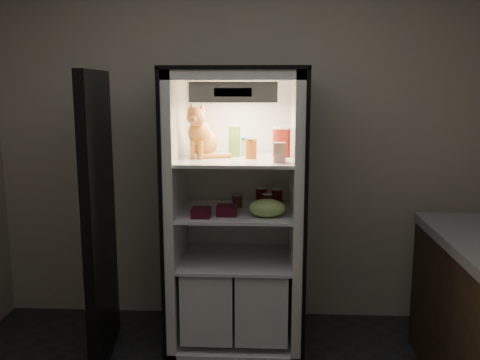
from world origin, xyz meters
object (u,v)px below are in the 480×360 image
(tabby_cat, at_px, (202,137))
(salsa_jar, at_px, (251,149))
(grape_bag, at_px, (267,208))
(berry_box_left, at_px, (201,213))
(parmesan_shaker, at_px, (234,141))
(berry_box_right, at_px, (227,210))
(refrigerator, at_px, (236,229))
(cream_carton, at_px, (280,153))
(mayo_tub, at_px, (248,146))
(soda_can_a, at_px, (261,198))
(pepper_jar, at_px, (281,141))
(soda_can_b, at_px, (277,199))
(soda_can_c, at_px, (267,203))
(condiment_jar, at_px, (237,201))

(tabby_cat, height_order, salsa_jar, tabby_cat)
(grape_bag, height_order, berry_box_left, grape_bag)
(parmesan_shaker, relative_size, berry_box_right, 1.60)
(refrigerator, distance_m, cream_carton, 0.67)
(mayo_tub, relative_size, cream_carton, 0.98)
(cream_carton, xyz_separation_m, soda_can_a, (-0.11, 0.26, -0.34))
(berry_box_right, bearing_deg, refrigerator, 74.63)
(parmesan_shaker, xyz_separation_m, cream_carton, (0.29, -0.25, -0.04))
(pepper_jar, relative_size, cream_carton, 1.63)
(tabby_cat, xyz_separation_m, mayo_tub, (0.30, 0.10, -0.07))
(soda_can_b, height_order, soda_can_c, soda_can_b)
(salsa_jar, bearing_deg, soda_can_b, 21.21)
(condiment_jar, bearing_deg, mayo_tub, 34.78)
(pepper_jar, bearing_deg, soda_can_b, -122.95)
(refrigerator, bearing_deg, cream_carton, -40.07)
(parmesan_shaker, xyz_separation_m, berry_box_right, (-0.04, -0.20, -0.42))
(soda_can_a, xyz_separation_m, berry_box_right, (-0.22, -0.21, -0.04))
(soda_can_c, bearing_deg, berry_box_right, -163.01)
(tabby_cat, bearing_deg, soda_can_b, 14.22)
(soda_can_c, bearing_deg, berry_box_left, -161.46)
(parmesan_shaker, xyz_separation_m, condiment_jar, (0.02, 0.01, -0.41))
(salsa_jar, bearing_deg, cream_carton, -42.54)
(soda_can_b, height_order, condiment_jar, soda_can_b)
(refrigerator, height_order, soda_can_a, refrigerator)
(grape_bag, xyz_separation_m, berry_box_left, (-0.41, -0.03, -0.03))
(soda_can_a, bearing_deg, salsa_jar, -125.37)
(parmesan_shaker, distance_m, pepper_jar, 0.31)
(grape_bag, distance_m, berry_box_right, 0.26)
(soda_can_b, relative_size, grape_bag, 0.59)
(soda_can_a, relative_size, berry_box_right, 1.08)
(refrigerator, xyz_separation_m, salsa_jar, (0.10, -0.07, 0.56))
(tabby_cat, relative_size, cream_carton, 2.94)
(condiment_jar, bearing_deg, berry_box_left, -127.57)
(salsa_jar, xyz_separation_m, condiment_jar, (-0.10, 0.10, -0.37))
(pepper_jar, relative_size, berry_box_right, 1.57)
(soda_can_c, bearing_deg, tabby_cat, 168.79)
(condiment_jar, height_order, grape_bag, grape_bag)
(refrigerator, xyz_separation_m, berry_box_right, (-0.05, -0.19, 0.18))
(soda_can_a, distance_m, condiment_jar, 0.16)
(soda_can_c, xyz_separation_m, berry_box_left, (-0.42, -0.14, -0.03))
(refrigerator, distance_m, mayo_tub, 0.57)
(mayo_tub, distance_m, soda_can_b, 0.40)
(salsa_jar, distance_m, soda_can_c, 0.37)
(soda_can_b, bearing_deg, pepper_jar, 57.05)
(condiment_jar, bearing_deg, refrigerator, -98.41)
(mayo_tub, xyz_separation_m, berry_box_left, (-0.28, -0.32, -0.38))
(tabby_cat, xyz_separation_m, grape_bag, (0.43, -0.20, -0.43))
(tabby_cat, bearing_deg, soda_can_c, 0.74)
(refrigerator, bearing_deg, salsa_jar, -35.11)
(mayo_tub, xyz_separation_m, salsa_jar, (0.03, -0.15, 0.00))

